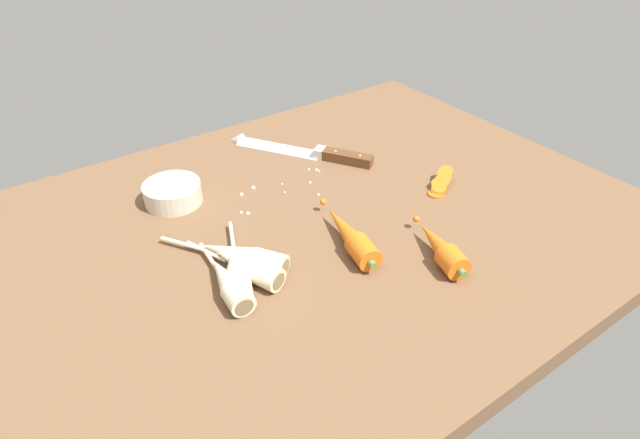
{
  "coord_description": "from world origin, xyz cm",
  "views": [
    {
      "loc": [
        -45.65,
        -66.49,
        57.07
      ],
      "look_at": [
        0.0,
        -2.0,
        1.5
      ],
      "focal_mm": 30.15,
      "sensor_mm": 36.0,
      "label": 1
    }
  ],
  "objects": [
    {
      "name": "whole_carrot",
      "position": [
        0.83,
        -9.65,
        2.1
      ],
      "size": [
        7.53,
        20.56,
        4.2
      ],
      "color": "orange",
      "rests_on": "ground_plane"
    },
    {
      "name": "parsnip_mid_right",
      "position": [
        -18.96,
        -5.88,
        1.98
      ],
      "size": [
        10.2,
        19.75,
        4.0
      ],
      "color": "beige",
      "rests_on": "ground_plane"
    },
    {
      "name": "mince_crumbs",
      "position": [
        -1.29,
        13.32,
        0.37
      ],
      "size": [
        21.49,
        10.43,
        0.87
      ],
      "color": "beige",
      "rests_on": "ground_plane"
    },
    {
      "name": "ground_plane",
      "position": [
        0.0,
        0.0,
        -2.0
      ],
      "size": [
        120.0,
        90.0,
        4.0
      ],
      "primitive_type": "cube",
      "color": "brown"
    },
    {
      "name": "chefs_knife",
      "position": [
        11.95,
        24.31,
        0.65
      ],
      "size": [
        21.7,
        30.96,
        4.18
      ],
      "color": "silver",
      "rests_on": "ground_plane"
    },
    {
      "name": "parsnip_front",
      "position": [
        -17.38,
        -6.42,
        1.98
      ],
      "size": [
        9.16,
        19.1,
        4.0
      ],
      "color": "beige",
      "rests_on": "ground_plane"
    },
    {
      "name": "parsnip_mid_left",
      "position": [
        -16.68,
        -3.69,
        1.98
      ],
      "size": [
        14.65,
        21.09,
        4.0
      ],
      "color": "beige",
      "rests_on": "ground_plane"
    },
    {
      "name": "prep_bowl",
      "position": [
        -18.4,
        20.98,
        2.15
      ],
      "size": [
        11.0,
        11.0,
        4.0
      ],
      "color": "beige",
      "rests_on": "ground_plane"
    },
    {
      "name": "carrot_slice_stack",
      "position": [
        27.46,
        -5.25,
        1.18
      ],
      "size": [
        8.59,
        5.9,
        3.48
      ],
      "color": "orange",
      "rests_on": "ground_plane"
    },
    {
      "name": "parsnip_back",
      "position": [
        -21.58,
        -8.19,
        1.98
      ],
      "size": [
        4.93,
        19.01,
        4.0
      ],
      "color": "beige",
      "rests_on": "ground_plane"
    },
    {
      "name": "whole_carrot_second",
      "position": [
        11.08,
        -21.08,
        2.1
      ],
      "size": [
        7.61,
        16.16,
        4.2
      ],
      "color": "orange",
      "rests_on": "ground_plane"
    }
  ]
}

